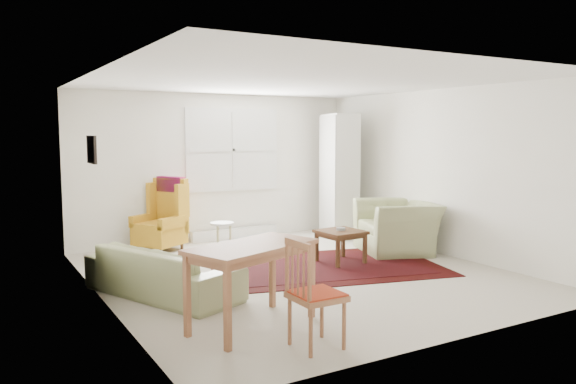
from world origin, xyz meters
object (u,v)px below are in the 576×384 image
desk (252,286)px  sofa (163,262)px  stool (222,238)px  cabinet (339,176)px  wingback_chair (159,214)px  desk_chair (317,293)px  armchair (397,222)px  coffee_table (341,247)px

desk → sofa: bearing=105.8°
stool → cabinet: (2.39, 0.27, 0.84)m
wingback_chair → desk: bearing=-36.0°
desk_chair → wingback_chair: bearing=-1.1°
stool → armchair: bearing=-27.8°
wingback_chair → armchair: bearing=26.8°
stool → desk: 3.36m
wingback_chair → cabinet: (3.15, -0.41, 0.51)m
armchair → desk: (-3.46, -1.92, -0.07)m
cabinet → desk: bearing=-120.1°
sofa → desk_chair: desk_chair is taller
stool → desk: size_ratio=0.39×
sofa → cabinet: 4.41m
cabinet → desk_chair: (-3.21, -4.20, -0.61)m
coffee_table → sofa: bearing=-174.0°
armchair → cabinet: bearing=-160.8°
coffee_table → desk_chair: (-2.01, -2.47, 0.24)m
wingback_chair → cabinet: 3.22m
armchair → stool: bearing=-98.9°
cabinet → desk_chair: 5.32m
desk → cabinet: bearing=45.0°
sofa → coffee_table: (2.67, 0.28, -0.15)m
stool → cabinet: bearing=6.6°
sofa → wingback_chair: bearing=-39.5°
stool → desk_chair: 4.01m
sofa → coffee_table: bearing=-107.1°
sofa → stool: (1.48, 1.73, -0.15)m
armchair → cabinet: (-0.01, 1.54, 0.61)m
stool → cabinet: cabinet is taller
coffee_table → desk_chair: 3.19m
wingback_chair → coffee_table: wingback_chair is taller
cabinet → desk_chair: bearing=-112.5°
cabinet → desk: size_ratio=1.72×
wingback_chair → desk_chair: bearing=-32.2°
desk → desk_chair: bearing=-71.6°
sofa → desk: bearing=172.7°
armchair → stool: 2.72m
armchair → desk_chair: bearing=-31.5°
armchair → coffee_table: armchair is taller
armchair → coffee_table: size_ratio=2.09×
sofa → desk_chair: bearing=173.6°
sofa → stool: size_ratio=3.97×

